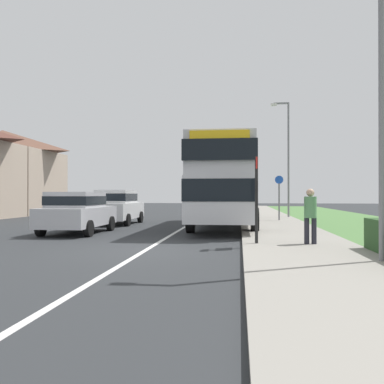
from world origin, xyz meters
name	(u,v)px	position (x,y,z in m)	size (l,w,h in m)	color
ground_plane	(146,250)	(0.00, 0.00, 0.00)	(120.00, 120.00, 0.00)	#2D3033
lane_marking_centre	(185,227)	(0.00, 8.00, 0.00)	(0.14, 60.00, 0.01)	silver
pavement_near_side	(281,230)	(4.20, 6.00, 0.06)	(3.20, 68.00, 0.12)	gray
double_decker_bus	(225,181)	(1.86, 8.13, 2.14)	(2.80, 10.95, 3.70)	#BCBCC1
parked_car_silver	(77,211)	(-3.69, 4.34, 0.88)	(1.99, 4.04, 1.60)	#B7B7BC
parked_car_white	(117,206)	(-3.62, 9.30, 0.94)	(1.92, 4.14, 1.73)	silver
pedestrian_at_stop	(310,213)	(4.50, 0.93, 0.98)	(0.34, 0.34, 1.67)	#23232D
bus_stop_sign	(256,193)	(3.00, 0.92, 1.54)	(0.09, 0.52, 2.60)	black
cycle_route_sign	(279,196)	(4.64, 11.64, 1.43)	(0.44, 0.08, 2.52)	slate
street_lamp_near	(376,75)	(5.37, -1.90, 4.01)	(1.14, 0.20, 6.95)	slate
street_lamp_mid	(287,152)	(5.44, 15.10, 4.16)	(1.14, 0.20, 7.22)	slate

